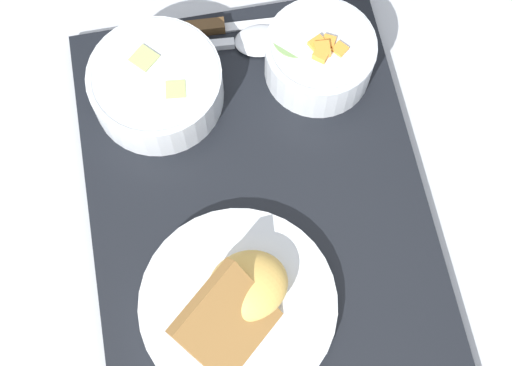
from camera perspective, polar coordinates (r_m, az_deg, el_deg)
ground_plane at (r=0.71m, az=0.00°, el=-1.24°), size 4.00×4.00×0.00m
serving_tray at (r=0.71m, az=0.00°, el=-1.05°), size 0.45×0.37×0.01m
bowl_salad at (r=0.73m, az=5.11°, el=10.11°), size 0.11×0.11×0.06m
bowl_soup at (r=0.72m, az=-7.99°, el=7.83°), size 0.13×0.13×0.05m
plate_main at (r=0.65m, az=-1.37°, el=-9.54°), size 0.18×0.18×0.08m
knife at (r=0.78m, az=-3.32°, el=12.36°), size 0.04×0.20×0.01m
spoon at (r=0.77m, az=-1.78°, el=11.12°), size 0.05×0.17×0.01m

